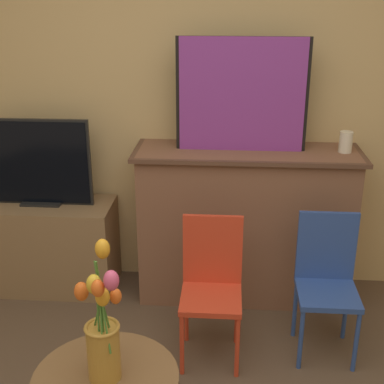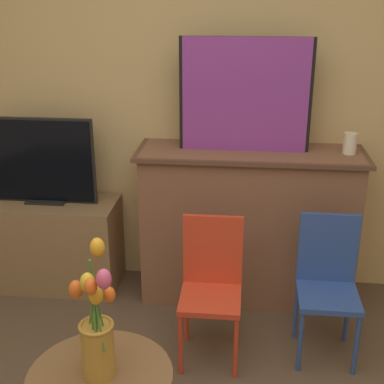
% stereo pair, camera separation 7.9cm
% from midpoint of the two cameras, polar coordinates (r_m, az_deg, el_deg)
% --- Properties ---
extents(wall_back, '(8.00, 0.06, 2.70)m').
position_cam_midpoint_polar(wall_back, '(3.36, 2.49, 11.86)').
color(wall_back, tan).
rests_on(wall_back, ground).
extents(fireplace_mantel, '(1.36, 0.45, 0.98)m').
position_cam_midpoint_polar(fireplace_mantel, '(3.37, 6.64, -3.34)').
color(fireplace_mantel, brown).
rests_on(fireplace_mantel, ground).
extents(painting, '(0.76, 0.03, 0.65)m').
position_cam_midpoint_polar(painting, '(3.13, 6.43, 10.20)').
color(painting, black).
rests_on(painting, fireplace_mantel).
extents(mantel_candle, '(0.08, 0.08, 0.12)m').
position_cam_midpoint_polar(mantel_candle, '(3.25, 17.16, 4.98)').
color(mantel_candle, silver).
rests_on(mantel_candle, fireplace_mantel).
extents(tv_stand, '(0.89, 0.39, 0.59)m').
position_cam_midpoint_polar(tv_stand, '(3.66, -14.18, -5.35)').
color(tv_stand, olive).
rests_on(tv_stand, ground).
extents(tv_monitor, '(0.66, 0.12, 0.55)m').
position_cam_midpoint_polar(tv_monitor, '(3.46, -14.98, 3.09)').
color(tv_monitor, black).
rests_on(tv_monitor, tv_stand).
extents(chair_red, '(0.32, 0.32, 0.78)m').
position_cam_midpoint_polar(chair_red, '(2.85, 2.90, -9.46)').
color(chair_red, red).
rests_on(chair_red, ground).
extents(chair_blue, '(0.32, 0.32, 0.78)m').
position_cam_midpoint_polar(chair_blue, '(2.97, 15.01, -8.92)').
color(chair_blue, '#2D4C99').
rests_on(chair_blue, ground).
extents(vase_tulips, '(0.21, 0.25, 0.56)m').
position_cam_midpoint_polar(vase_tulips, '(2.16, -9.06, -14.47)').
color(vase_tulips, '#B78433').
rests_on(vase_tulips, side_table).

